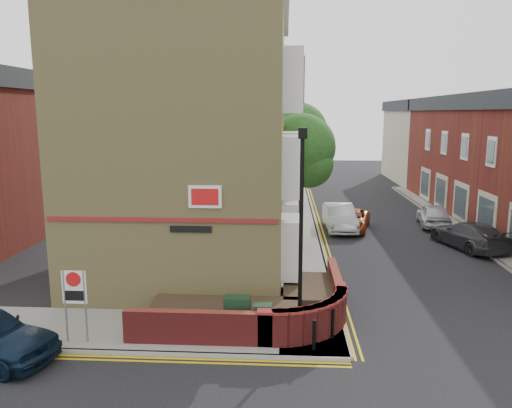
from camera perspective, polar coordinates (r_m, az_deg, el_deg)
The scene contains 26 objects.
ground at distance 14.76m, azimuth -1.43°, elevation -17.20°, with size 120.00×120.00×0.00m, color black.
pavement_corner at distance 16.69m, azimuth -13.41°, elevation -13.86°, with size 13.00×3.00×0.12m, color gray.
pavement_main at distance 29.83m, azimuth 4.99°, elevation -2.77°, with size 2.00×32.00×0.12m, color gray.
pavement_far at distance 29.40m, azimuth 27.17°, elevation -4.09°, with size 4.00×40.00×0.12m, color gray.
kerb_side at distance 15.40m, azimuth -15.07°, elevation -16.09°, with size 13.00×0.15×0.12m, color gray.
kerb_main_near at distance 29.87m, azimuth 6.91°, elevation -2.78°, with size 0.15×32.00×0.12m, color gray.
kerb_main_far at distance 28.66m, azimuth 23.50°, elevation -4.16°, with size 0.15×40.00×0.12m, color gray.
yellow_lines_side at distance 15.22m, azimuth -15.36°, elevation -16.68°, with size 13.00×0.28×0.01m, color gold.
yellow_lines_main at distance 29.90m, azimuth 7.39°, elevation -2.89°, with size 0.28×32.00×0.01m, color gold.
corner_building at distance 21.41m, azimuth -7.38°, elevation 8.69°, with size 8.95×10.40×13.60m.
garden_wall at distance 17.01m, azimuth -0.71°, elevation -13.30°, with size 6.80×6.00×1.20m, color maroon, non-canonical shape.
lamppost at distance 14.66m, azimuth 5.16°, elevation -3.43°, with size 0.25×0.50×6.30m.
utility_cabinet_large at distance 15.65m, azimuth -2.16°, elevation -12.62°, with size 0.80×0.45×1.20m, color #16321B.
utility_cabinet_small at distance 15.34m, azimuth 0.79°, elevation -13.30°, with size 0.55×0.40×1.10m, color #16321B.
bollard_near at distance 14.85m, azimuth 6.66°, elevation -14.64°, with size 0.11×0.11×0.90m, color black.
bollard_far at distance 15.62m, azimuth 8.76°, elevation -13.38°, with size 0.11×0.11×0.90m, color black.
zone_sign at distance 15.74m, azimuth -20.03°, elevation -9.53°, with size 0.72×0.07×2.20m.
far_terrace_cream at distance 52.83m, azimuth 18.19°, elevation 6.87°, with size 5.40×12.40×8.00m.
tree_near at distance 27.18m, azimuth 5.26°, elevation 5.86°, with size 3.64×3.65×6.70m.
tree_mid at distance 35.13m, azimuth 4.86°, elevation 7.70°, with size 4.03×4.03×7.42m.
tree_far at distance 43.13m, azimuth 4.60°, elevation 7.82°, with size 3.81×3.81×7.00m.
traffic_light_assembly at distance 38.27m, azimuth 5.30°, elevation 4.28°, with size 0.20×0.16×4.20m.
silver_car_near at distance 29.83m, azimuth 9.52°, elevation -1.51°, with size 1.59×4.57×1.50m, color #B0B3B8.
red_car_main at distance 29.95m, azimuth 10.76°, elevation -1.80°, with size 1.98×4.30×1.19m, color #9F4011.
grey_car_far at distance 27.65m, azimuth 23.15°, elevation -3.28°, with size 1.95×4.79×1.39m, color #313035.
silver_car_far at distance 32.22m, azimuth 19.63°, elevation -1.17°, with size 1.68×4.16×1.42m, color #B4B7BC.
Camera 1 is at (1.13, -13.03, 6.84)m, focal length 35.00 mm.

